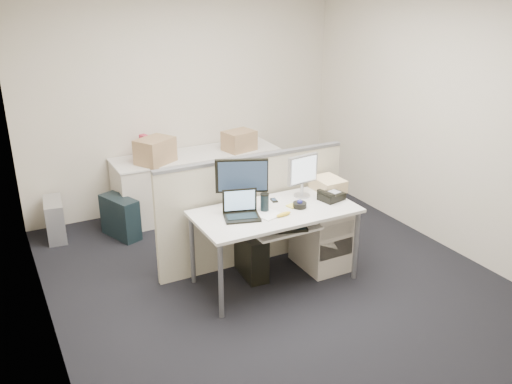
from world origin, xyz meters
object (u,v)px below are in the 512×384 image
laptop (242,206)px  desk_phone (331,196)px  desk (275,217)px  monitor_main (242,184)px

laptop → desk_phone: bearing=15.7°
laptop → desk_phone: laptop is taller
desk → laptop: (-0.35, -0.02, 0.18)m
desk → laptop: size_ratio=4.82×
desk → desk_phone: desk_phone is taller
desk_phone → monitor_main: bearing=155.1°
monitor_main → desk_phone: 0.90m
desk → monitor_main: bearing=144.2°
desk → monitor_main: size_ratio=3.14×
desk → monitor_main: 0.43m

